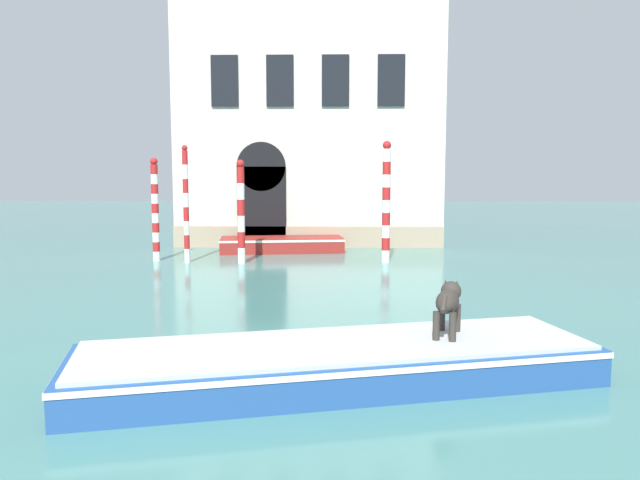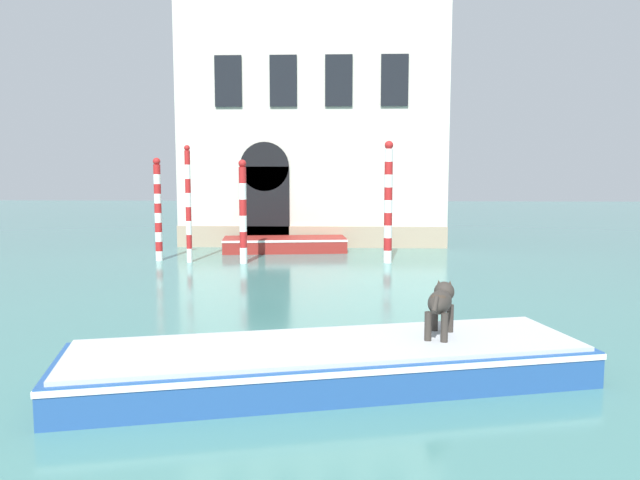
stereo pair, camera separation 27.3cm
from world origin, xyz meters
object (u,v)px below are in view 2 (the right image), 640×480
at_px(boat_moored_near_palazzo, 285,244).
at_px(mooring_pole_3, 388,202).
at_px(mooring_pole_1, 243,211).
at_px(mooring_pole_2, 158,209).
at_px(mooring_pole_0, 188,204).
at_px(boat_foreground, 328,362).
at_px(dog_on_deck, 441,302).

distance_m(boat_moored_near_palazzo, mooring_pole_3, 4.94).
relative_size(mooring_pole_1, mooring_pole_2, 0.98).
relative_size(boat_moored_near_palazzo, mooring_pole_0, 1.23).
relative_size(boat_foreground, mooring_pole_2, 2.25).
relative_size(dog_on_deck, mooring_pole_0, 0.29).
bearing_deg(boat_moored_near_palazzo, mooring_pole_2, -155.06).
bearing_deg(mooring_pole_2, boat_moored_near_palazzo, 32.07).
distance_m(boat_moored_near_palazzo, mooring_pole_0, 4.45).
xyz_separation_m(dog_on_deck, mooring_pole_1, (-4.84, 10.94, 0.63)).
xyz_separation_m(mooring_pole_1, mooring_pole_3, (4.79, 0.36, 0.31)).
relative_size(mooring_pole_0, mooring_pole_2, 1.12).
bearing_deg(mooring_pole_1, mooring_pole_2, 169.73).
height_order(boat_foreground, mooring_pole_2, mooring_pole_2).
relative_size(mooring_pole_1, mooring_pole_3, 0.85).
xyz_separation_m(boat_moored_near_palazzo, mooring_pole_3, (3.72, -2.73, 1.76)).
xyz_separation_m(boat_moored_near_palazzo, mooring_pole_0, (-2.92, -2.90, 1.68)).
bearing_deg(boat_moored_near_palazzo, mooring_pole_3, -43.37).
distance_m(boat_foreground, boat_moored_near_palazzo, 14.74).
distance_m(mooring_pole_1, mooring_pole_2, 3.04).
distance_m(boat_moored_near_palazzo, mooring_pole_1, 3.57).
height_order(mooring_pole_0, mooring_pole_2, mooring_pole_0).
distance_m(boat_foreground, mooring_pole_0, 12.83).
bearing_deg(dog_on_deck, mooring_pole_1, 40.91).
bearing_deg(mooring_pole_3, mooring_pole_1, -175.71).
relative_size(dog_on_deck, boat_moored_near_palazzo, 0.24).
xyz_separation_m(boat_foreground, mooring_pole_1, (-3.14, 11.51, 1.42)).
distance_m(mooring_pole_0, mooring_pole_1, 1.88).
xyz_separation_m(boat_foreground, mooring_pole_3, (1.64, 11.87, 1.73)).
relative_size(dog_on_deck, mooring_pole_2, 0.33).
relative_size(mooring_pole_0, mooring_pole_3, 0.97).
distance_m(mooring_pole_2, mooring_pole_3, 7.79).
distance_m(boat_foreground, dog_on_deck, 1.95).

